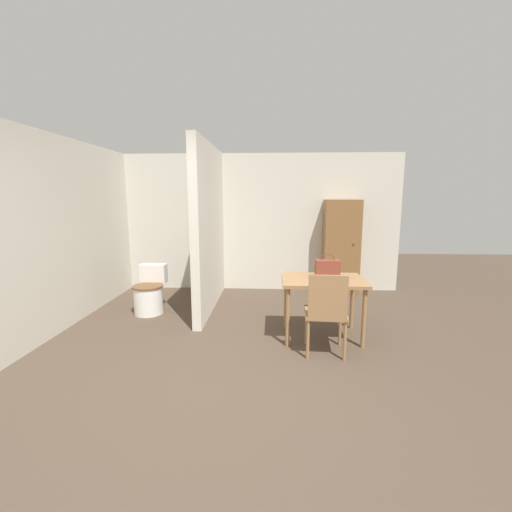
{
  "coord_description": "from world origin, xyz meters",
  "views": [
    {
      "loc": [
        0.45,
        -2.61,
        1.72
      ],
      "look_at": [
        0.25,
        1.5,
        1.01
      ],
      "focal_mm": 24.0,
      "sensor_mm": 36.0,
      "label": 1
    }
  ],
  "objects": [
    {
      "name": "ground_plane",
      "position": [
        0.0,
        0.0,
        0.0
      ],
      "size": [
        16.0,
        16.0,
        0.0
      ],
      "primitive_type": "plane",
      "color": "#4C3D30"
    },
    {
      "name": "wall_back",
      "position": [
        0.0,
        3.75,
        1.25
      ],
      "size": [
        5.52,
        0.12,
        2.5
      ],
      "color": "beige",
      "rests_on": "ground_plane"
    },
    {
      "name": "wall_left",
      "position": [
        -2.32,
        1.85,
        1.25
      ],
      "size": [
        0.12,
        4.69,
        2.5
      ],
      "color": "beige",
      "rests_on": "ground_plane"
    },
    {
      "name": "partition_wall",
      "position": [
        -0.52,
        2.62,
        1.25
      ],
      "size": [
        0.12,
        2.14,
        2.5
      ],
      "color": "beige",
      "rests_on": "ground_plane"
    },
    {
      "name": "dining_table",
      "position": [
        1.07,
        1.47,
        0.65
      ],
      "size": [
        0.99,
        0.72,
        0.74
      ],
      "color": "#997047",
      "rests_on": "ground_plane"
    },
    {
      "name": "wooden_chair",
      "position": [
        1.04,
        0.97,
        0.51
      ],
      "size": [
        0.47,
        0.47,
        0.93
      ],
      "rotation": [
        0.0,
        0.0,
        -0.06
      ],
      "color": "#997047",
      "rests_on": "ground_plane"
    },
    {
      "name": "toilet",
      "position": [
        -1.39,
        2.27,
        0.29
      ],
      "size": [
        0.44,
        0.59,
        0.7
      ],
      "color": "white",
      "rests_on": "ground_plane"
    },
    {
      "name": "handbag",
      "position": [
        1.13,
        1.53,
        0.85
      ],
      "size": [
        0.29,
        0.15,
        0.31
      ],
      "color": "brown",
      "rests_on": "dining_table"
    },
    {
      "name": "wooden_cabinet",
      "position": [
        1.67,
        3.48,
        0.84
      ],
      "size": [
        0.62,
        0.41,
        1.68
      ],
      "color": "brown",
      "rests_on": "ground_plane"
    }
  ]
}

